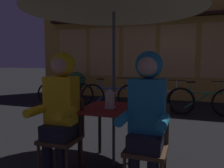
% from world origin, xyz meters
% --- Properties ---
extents(ground_plane, '(60.00, 60.00, 0.00)m').
position_xyz_m(ground_plane, '(0.00, 0.00, 0.00)').
color(ground_plane, black).
extents(cafe_table, '(0.72, 0.72, 0.74)m').
position_xyz_m(cafe_table, '(0.00, 0.00, 0.64)').
color(cafe_table, maroon).
rests_on(cafe_table, ground_plane).
extents(lantern, '(0.11, 0.11, 0.23)m').
position_xyz_m(lantern, '(-0.03, -0.06, 0.86)').
color(lantern, white).
rests_on(lantern, cafe_table).
extents(chair_left, '(0.40, 0.40, 0.87)m').
position_xyz_m(chair_left, '(-0.48, -0.37, 0.49)').
color(chair_left, '#513823').
rests_on(chair_left, ground_plane).
extents(chair_right, '(0.40, 0.40, 0.87)m').
position_xyz_m(chair_right, '(0.48, -0.37, 0.49)').
color(chair_right, '#513823').
rests_on(chair_right, ground_plane).
extents(person_left_hooded, '(0.45, 0.56, 1.40)m').
position_xyz_m(person_left_hooded, '(-0.48, -0.43, 0.85)').
color(person_left_hooded, black).
rests_on(person_left_hooded, ground_plane).
extents(person_right_hooded, '(0.45, 0.56, 1.40)m').
position_xyz_m(person_right_hooded, '(0.48, -0.43, 0.85)').
color(person_right_hooded, black).
rests_on(person_right_hooded, ground_plane).
extents(shopfront_building, '(10.00, 0.93, 6.20)m').
position_xyz_m(shopfront_building, '(0.46, 5.39, 3.09)').
color(shopfront_building, gold).
rests_on(shopfront_building, ground_plane).
extents(bicycle_nearest, '(1.65, 0.41, 0.84)m').
position_xyz_m(bicycle_nearest, '(-2.55, 3.19, 0.35)').
color(bicycle_nearest, black).
rests_on(bicycle_nearest, ground_plane).
extents(bicycle_second, '(1.65, 0.42, 0.84)m').
position_xyz_m(bicycle_second, '(-1.17, 3.28, 0.35)').
color(bicycle_second, black).
rests_on(bicycle_second, ground_plane).
extents(bicycle_third, '(1.65, 0.44, 0.84)m').
position_xyz_m(bicycle_third, '(0.19, 3.23, 0.35)').
color(bicycle_third, black).
rests_on(bicycle_third, ground_plane).
extents(bicycle_fourth, '(1.68, 0.19, 0.84)m').
position_xyz_m(bicycle_fourth, '(1.18, 3.14, 0.35)').
color(bicycle_fourth, black).
rests_on(bicycle_fourth, ground_plane).
extents(potted_plant, '(0.60, 0.60, 0.92)m').
position_xyz_m(potted_plant, '(-2.82, 4.42, 0.54)').
color(potted_plant, brown).
rests_on(potted_plant, ground_plane).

